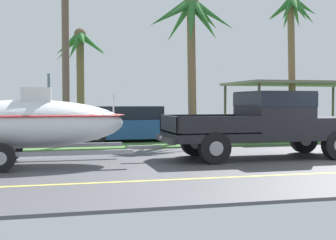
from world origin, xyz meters
The scene contains 10 objects.
ground centered at (0.00, 8.38, -0.01)m, with size 36.00×22.00×0.11m.
pickup_truck_towing centered at (-1.35, 0.99, 1.02)m, with size 5.51×1.97×1.84m.
boat_on_trailer centered at (-7.88, 0.99, 1.03)m, with size 6.02×2.23×2.23m.
parked_sedan_near centered at (-4.36, 6.54, 0.67)m, with size 4.36×1.82×1.38m.
parked_sedan_far centered at (1.18, 5.48, 0.67)m, with size 4.50×1.89×1.38m.
carport_awning centered at (5.82, 11.82, 2.48)m, with size 7.57×5.03×2.60m.
palm_tree_near_left centered at (4.34, 10.21, 5.46)m, with size 2.75×3.34×6.96m.
palm_tree_near_right centered at (-2.03, 6.41, 4.47)m, with size 3.61×3.14×5.69m.
palm_tree_far_left centered at (-5.97, 13.46, 4.08)m, with size 2.80×3.13×5.38m.
utility_pole centered at (-6.85, 4.94, 4.09)m, with size 0.24×1.80×7.88m.
Camera 1 is at (-7.10, -10.45, 1.57)m, focal length 48.14 mm.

